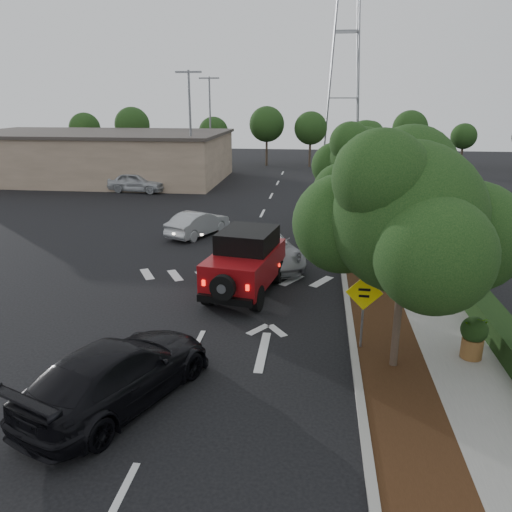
% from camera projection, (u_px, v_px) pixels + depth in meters
% --- Properties ---
extents(ground, '(120.00, 120.00, 0.00)m').
position_uv_depth(ground, '(195.00, 348.00, 14.62)').
color(ground, black).
rests_on(ground, ground).
extents(curb, '(0.20, 70.00, 0.15)m').
position_uv_depth(curb, '(339.00, 240.00, 25.41)').
color(curb, '#9E9B93').
rests_on(curb, ground).
extents(planting_strip, '(1.80, 70.00, 0.12)m').
position_uv_depth(planting_strip, '(359.00, 241.00, 25.30)').
color(planting_strip, black).
rests_on(planting_strip, ground).
extents(sidewalk, '(2.00, 70.00, 0.12)m').
position_uv_depth(sidewalk, '(397.00, 242.00, 25.08)').
color(sidewalk, gray).
rests_on(sidewalk, ground).
extents(hedge, '(0.80, 70.00, 0.80)m').
position_uv_depth(hedge, '(427.00, 237.00, 24.82)').
color(hedge, black).
rests_on(hedge, ground).
extents(commercial_building, '(22.00, 12.00, 4.00)m').
position_uv_depth(commercial_building, '(98.00, 157.00, 44.26)').
color(commercial_building, gray).
rests_on(commercial_building, ground).
extents(transmission_tower, '(7.00, 4.00, 28.00)m').
position_uv_depth(transmission_tower, '(340.00, 160.00, 59.33)').
color(transmission_tower, slate).
rests_on(transmission_tower, ground).
extents(street_tree_near, '(3.80, 3.80, 5.92)m').
position_uv_depth(street_tree_near, '(393.00, 368.00, 13.49)').
color(street_tree_near, black).
rests_on(street_tree_near, ground).
extents(street_tree_mid, '(3.20, 3.20, 5.32)m').
position_uv_depth(street_tree_mid, '(369.00, 279.00, 20.12)').
color(street_tree_mid, black).
rests_on(street_tree_mid, ground).
extents(street_tree_far, '(3.40, 3.40, 5.62)m').
position_uv_depth(street_tree_far, '(357.00, 237.00, 26.27)').
color(street_tree_far, black).
rests_on(street_tree_far, ground).
extents(light_pole_a, '(2.00, 0.22, 9.00)m').
position_uv_depth(light_pole_a, '(193.00, 189.00, 39.97)').
color(light_pole_a, slate).
rests_on(light_pole_a, ground).
extents(light_pole_b, '(2.00, 0.22, 9.00)m').
position_uv_depth(light_pole_b, '(212.00, 169.00, 51.44)').
color(light_pole_b, slate).
rests_on(light_pole_b, ground).
extents(red_jeep, '(2.73, 4.80, 2.36)m').
position_uv_depth(red_jeep, '(247.00, 261.00, 18.57)').
color(red_jeep, black).
rests_on(red_jeep, ground).
extents(silver_suv_ahead, '(4.22, 5.81, 1.47)m').
position_uv_depth(silver_suv_ahead, '(265.00, 248.00, 21.76)').
color(silver_suv_ahead, '#95979C').
rests_on(silver_suv_ahead, ground).
extents(black_suv_oncoming, '(4.02, 5.69, 1.53)m').
position_uv_depth(black_suv_oncoming, '(118.00, 373.00, 11.82)').
color(black_suv_oncoming, black).
rests_on(black_suv_oncoming, ground).
extents(silver_sedan_oncoming, '(2.91, 4.16, 1.30)m').
position_uv_depth(silver_sedan_oncoming, '(198.00, 223.00, 26.39)').
color(silver_sedan_oncoming, '#A5A8AC').
rests_on(silver_sedan_oncoming, ground).
extents(parked_suv, '(4.74, 2.41, 1.55)m').
position_uv_depth(parked_suv, '(137.00, 182.00, 38.65)').
color(parked_suv, '#B7BBC0').
rests_on(parked_suv, ground).
extents(speed_hump_sign, '(1.04, 0.09, 2.21)m').
position_uv_depth(speed_hump_sign, '(364.00, 302.00, 13.99)').
color(speed_hump_sign, slate).
rests_on(speed_hump_sign, ground).
extents(terracotta_planter, '(0.73, 0.73, 1.26)m').
position_uv_depth(terracotta_planter, '(474.00, 333.00, 13.61)').
color(terracotta_planter, brown).
rests_on(terracotta_planter, ground).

